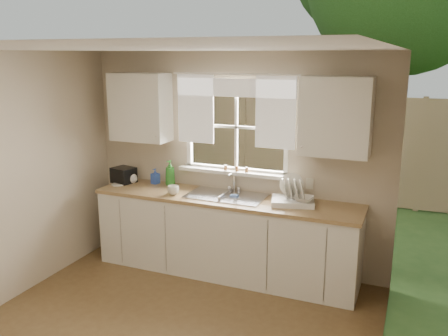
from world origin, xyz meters
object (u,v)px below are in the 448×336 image
at_px(dish_rack, 293,197).
at_px(black_appliance, 124,175).
at_px(cup, 173,190).
at_px(soap_bottle_a, 170,173).

relative_size(dish_rack, black_appliance, 1.99).
xyz_separation_m(cup, black_appliance, (-0.82, 0.23, 0.04)).
bearing_deg(soap_bottle_a, cup, -45.05).
height_order(cup, black_appliance, black_appliance).
height_order(dish_rack, black_appliance, dish_rack).
bearing_deg(black_appliance, cup, -1.91).
relative_size(dish_rack, cup, 3.88).
bearing_deg(cup, black_appliance, 152.28).
xyz_separation_m(dish_rack, soap_bottle_a, (-1.56, 0.15, 0.08)).
distance_m(dish_rack, soap_bottle_a, 1.57).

